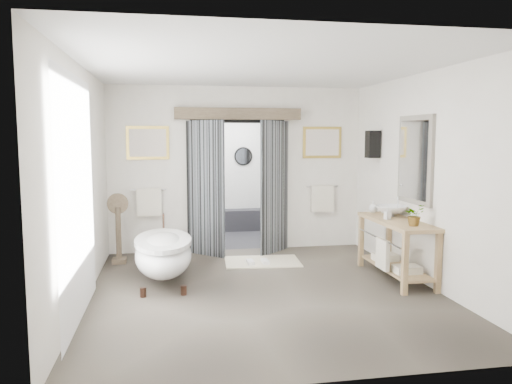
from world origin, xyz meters
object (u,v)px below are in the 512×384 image
vanity (395,244)px  rug (262,262)px  basin (391,211)px  clawfoot_tub (163,253)px

vanity → rug: 2.16m
vanity → rug: (-1.69, 1.26, -0.50)m
basin → rug: bearing=131.1°
clawfoot_tub → vanity: bearing=-6.7°
clawfoot_tub → rug: bearing=29.1°
vanity → basin: (0.08, 0.32, 0.42)m
rug → basin: size_ratio=2.59×
vanity → clawfoot_tub: bearing=173.3°
clawfoot_tub → rug: size_ratio=1.45×
rug → basin: bearing=-27.9°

